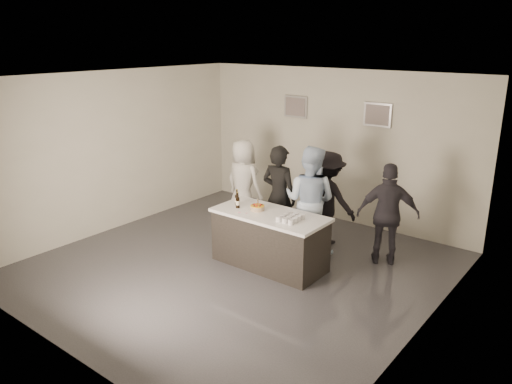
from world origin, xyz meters
TOP-DOWN VIEW (x-y plane):
  - floor at (0.00, 0.00)m, footprint 6.00×6.00m
  - ceiling at (0.00, 0.00)m, footprint 6.00×6.00m
  - wall_back at (0.00, 3.00)m, footprint 6.00×0.04m
  - wall_front at (0.00, -3.00)m, footprint 6.00×0.04m
  - wall_left at (-3.00, 0.00)m, footprint 0.04×6.00m
  - wall_right at (3.00, 0.00)m, footprint 0.04×6.00m
  - picture_left at (-0.90, 2.97)m, footprint 0.54×0.04m
  - picture_right at (0.90, 2.97)m, footprint 0.54×0.04m
  - bar_counter at (0.38, 0.38)m, footprint 1.86×0.86m
  - cake at (0.13, 0.37)m, footprint 0.23×0.23m
  - beer_bottle_a at (-0.30, 0.37)m, footprint 0.07×0.07m
  - beer_bottle_b at (-0.20, 0.27)m, footprint 0.07×0.07m
  - tumbler_cluster at (0.81, 0.33)m, footprint 0.30×0.40m
  - candles at (0.08, 0.12)m, footprint 0.24×0.08m
  - person_main_black at (-0.01, 1.16)m, footprint 0.69×0.47m
  - person_main_blue at (0.58, 1.23)m, footprint 1.01×0.84m
  - person_guest_left at (-1.20, 1.63)m, footprint 0.86×0.59m
  - person_guest_right at (1.81, 1.64)m, footprint 1.07×0.82m
  - person_guest_back at (0.61, 1.77)m, footprint 1.12×0.68m

SIDE VIEW (x-z plane):
  - floor at x=0.00m, z-range 0.00..0.00m
  - bar_counter at x=0.38m, z-range 0.00..0.90m
  - person_guest_back at x=0.61m, z-range 0.00..1.68m
  - person_guest_right at x=1.81m, z-range 0.00..1.68m
  - person_guest_left at x=-1.20m, z-range 0.00..1.69m
  - candles at x=0.08m, z-range 0.90..0.91m
  - person_main_black at x=-0.01m, z-range 0.00..1.82m
  - person_main_blue at x=0.58m, z-range 0.00..1.87m
  - cake at x=0.13m, z-range 0.90..0.97m
  - tumbler_cluster at x=0.81m, z-range 0.90..0.98m
  - beer_bottle_a at x=-0.30m, z-range 0.90..1.16m
  - beer_bottle_b at x=-0.20m, z-range 0.90..1.16m
  - wall_back at x=0.00m, z-range 0.00..3.00m
  - wall_front at x=0.00m, z-range 0.00..3.00m
  - wall_left at x=-3.00m, z-range 0.00..3.00m
  - wall_right at x=3.00m, z-range 0.00..3.00m
  - picture_left at x=-0.90m, z-range 1.98..2.42m
  - picture_right at x=0.90m, z-range 1.98..2.42m
  - ceiling at x=0.00m, z-range 3.00..3.00m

